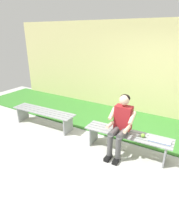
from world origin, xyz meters
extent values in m
cube|color=#B2B2AD|center=(1.17, 1.00, -0.02)|extent=(10.00, 7.00, 0.04)
cube|color=#387A2D|center=(1.17, -1.33, 0.01)|extent=(9.00, 1.93, 0.03)
cube|color=#D1C684|center=(0.50, -2.37, 1.36)|extent=(9.50, 0.24, 2.72)
cube|color=gray|center=(0.01, -0.16, 0.44)|extent=(1.81, 0.17, 0.02)
cube|color=gray|center=(0.00, -0.05, 0.44)|extent=(1.81, 0.17, 0.02)
cube|color=gray|center=(0.00, 0.05, 0.44)|extent=(1.81, 0.17, 0.02)
cube|color=gray|center=(-0.01, 0.16, 0.44)|extent=(1.81, 0.17, 0.02)
cube|color=gray|center=(-0.78, -0.03, 0.22)|extent=(0.05, 0.38, 0.43)
cube|color=gray|center=(0.78, 0.03, 0.22)|extent=(0.05, 0.38, 0.43)
cube|color=gray|center=(2.36, -0.16, 0.44)|extent=(1.82, 0.17, 0.02)
cube|color=gray|center=(2.35, -0.05, 0.44)|extent=(1.82, 0.17, 0.02)
cube|color=gray|center=(2.35, 0.05, 0.44)|extent=(1.82, 0.17, 0.02)
cube|color=gray|center=(2.34, 0.16, 0.44)|extent=(1.82, 0.17, 0.02)
cube|color=gray|center=(1.56, -0.03, 0.22)|extent=(0.05, 0.38, 0.43)
cube|color=gray|center=(3.14, 0.03, 0.22)|extent=(0.05, 0.38, 0.43)
cube|color=maroon|center=(0.12, -0.02, 0.77)|extent=(0.34, 0.20, 0.50)
sphere|color=beige|center=(0.12, -0.01, 1.15)|extent=(0.20, 0.20, 0.20)
ellipsoid|color=black|center=(0.12, -0.04, 1.18)|extent=(0.20, 0.19, 0.15)
cylinder|color=#4C4C4C|center=(0.03, 0.18, 0.52)|extent=(0.13, 0.40, 0.13)
cylinder|color=#4C4C4C|center=(0.21, 0.18, 0.52)|extent=(0.13, 0.40, 0.13)
cylinder|color=#4C4C4C|center=(0.03, 0.38, 0.26)|extent=(0.11, 0.11, 0.52)
cube|color=black|center=(0.03, 0.44, 0.04)|extent=(0.10, 0.22, 0.07)
cylinder|color=#4C4C4C|center=(0.21, 0.38, 0.26)|extent=(0.11, 0.11, 0.52)
cube|color=black|center=(0.21, 0.44, 0.04)|extent=(0.10, 0.22, 0.07)
cylinder|color=beige|center=(-0.09, 0.06, 0.84)|extent=(0.08, 0.28, 0.23)
cylinder|color=beige|center=(-0.06, 0.22, 0.66)|extent=(0.07, 0.26, 0.07)
cylinder|color=beige|center=(0.33, 0.06, 0.84)|extent=(0.08, 0.28, 0.23)
cylinder|color=beige|center=(0.30, 0.22, 0.66)|extent=(0.07, 0.26, 0.07)
sphere|color=#72B738|center=(-0.32, 0.00, 0.49)|extent=(0.08, 0.08, 0.08)
cube|color=white|center=(-0.74, -0.03, 0.46)|extent=(0.21, 0.16, 0.02)
cube|color=white|center=(-0.54, -0.02, 0.46)|extent=(0.21, 0.16, 0.02)
cube|color=#1E478C|center=(-0.64, -0.02, 0.45)|extent=(0.42, 0.18, 0.01)
camera|label=1|loc=(-1.10, 3.34, 2.37)|focal=30.39mm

